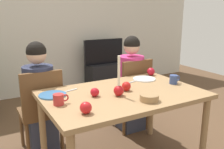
# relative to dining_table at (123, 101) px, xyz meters

# --- Properties ---
(back_wall) EXTENTS (6.40, 0.10, 2.60)m
(back_wall) POSITION_rel_dining_table_xyz_m (0.00, 2.60, 0.63)
(back_wall) COLOR beige
(back_wall) RESTS_ON ground
(dining_table) EXTENTS (1.40, 0.90, 0.75)m
(dining_table) POSITION_rel_dining_table_xyz_m (0.00, 0.00, 0.00)
(dining_table) COLOR #99754C
(dining_table) RESTS_ON ground
(chair_left) EXTENTS (0.40, 0.40, 0.90)m
(chair_left) POSITION_rel_dining_table_xyz_m (-0.59, 0.61, -0.15)
(chair_left) COLOR brown
(chair_left) RESTS_ON ground
(chair_right) EXTENTS (0.40, 0.40, 0.90)m
(chair_right) POSITION_rel_dining_table_xyz_m (0.51, 0.61, -0.15)
(chair_right) COLOR brown
(chair_right) RESTS_ON ground
(person_left_child) EXTENTS (0.30, 0.30, 1.17)m
(person_left_child) POSITION_rel_dining_table_xyz_m (-0.59, 0.64, -0.10)
(person_left_child) COLOR #33384C
(person_left_child) RESTS_ON ground
(person_right_child) EXTENTS (0.30, 0.30, 1.17)m
(person_right_child) POSITION_rel_dining_table_xyz_m (0.51, 0.64, -0.10)
(person_right_child) COLOR #33384C
(person_right_child) RESTS_ON ground
(tv_stand) EXTENTS (0.64, 0.40, 0.48)m
(tv_stand) POSITION_rel_dining_table_xyz_m (1.00, 2.30, -0.43)
(tv_stand) COLOR black
(tv_stand) RESTS_ON ground
(tv) EXTENTS (0.79, 0.05, 0.46)m
(tv) POSITION_rel_dining_table_xyz_m (1.00, 2.30, 0.04)
(tv) COLOR black
(tv) RESTS_ON tv_stand
(candle_centerpiece) EXTENTS (0.09, 0.09, 0.35)m
(candle_centerpiece) POSITION_rel_dining_table_xyz_m (-0.08, -0.05, 0.15)
(candle_centerpiece) COLOR red
(candle_centerpiece) RESTS_ON dining_table
(plate_left) EXTENTS (0.24, 0.24, 0.01)m
(plate_left) POSITION_rel_dining_table_xyz_m (-0.57, 0.22, 0.09)
(plate_left) COLOR teal
(plate_left) RESTS_ON dining_table
(plate_right) EXTENTS (0.24, 0.24, 0.01)m
(plate_right) POSITION_rel_dining_table_xyz_m (0.42, 0.26, 0.09)
(plate_right) COLOR silver
(plate_right) RESTS_ON dining_table
(mug_left) EXTENTS (0.13, 0.08, 0.09)m
(mug_left) POSITION_rel_dining_table_xyz_m (-0.59, -0.01, 0.13)
(mug_left) COLOR #B72D2D
(mug_left) RESTS_ON dining_table
(mug_right) EXTENTS (0.12, 0.08, 0.09)m
(mug_right) POSITION_rel_dining_table_xyz_m (0.58, -0.01, 0.13)
(mug_right) COLOR #33477F
(mug_right) RESTS_ON dining_table
(fork_left) EXTENTS (0.18, 0.06, 0.01)m
(fork_left) POSITION_rel_dining_table_xyz_m (-0.41, 0.27, 0.09)
(fork_left) COLOR silver
(fork_left) RESTS_ON dining_table
(fork_right) EXTENTS (0.18, 0.06, 0.01)m
(fork_right) POSITION_rel_dining_table_xyz_m (0.25, 0.23, 0.09)
(fork_right) COLOR silver
(fork_right) RESTS_ON dining_table
(bowl_walnuts) EXTENTS (0.15, 0.15, 0.05)m
(bowl_walnuts) POSITION_rel_dining_table_xyz_m (0.07, -0.28, 0.11)
(bowl_walnuts) COLOR #99754C
(bowl_walnuts) RESTS_ON dining_table
(apple_near_candle) EXTENTS (0.08, 0.08, 0.08)m
(apple_near_candle) POSITION_rel_dining_table_xyz_m (-0.26, 0.03, 0.12)
(apple_near_candle) COLOR red
(apple_near_candle) RESTS_ON dining_table
(apple_by_left_plate) EXTENTS (0.09, 0.09, 0.09)m
(apple_by_left_plate) POSITION_rel_dining_table_xyz_m (-0.47, -0.27, 0.13)
(apple_by_left_plate) COLOR red
(apple_by_left_plate) RESTS_ON dining_table
(apple_by_right_mug) EXTENTS (0.09, 0.09, 0.09)m
(apple_by_right_mug) POSITION_rel_dining_table_xyz_m (0.59, 0.36, 0.13)
(apple_by_right_mug) COLOR #AE1222
(apple_by_right_mug) RESTS_ON dining_table
(apple_far_edge) EXTENTS (0.08, 0.08, 0.08)m
(apple_far_edge) POSITION_rel_dining_table_xyz_m (0.05, 0.03, 0.13)
(apple_far_edge) COLOR red
(apple_far_edge) RESTS_ON dining_table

